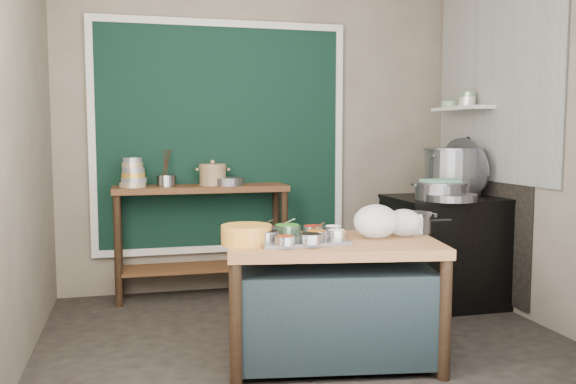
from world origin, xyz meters
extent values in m
cube|color=#2E2823|center=(0.00, 0.00, -0.01)|extent=(3.50, 3.00, 0.02)
cube|color=gray|center=(0.00, 1.51, 1.40)|extent=(3.50, 0.02, 2.80)
cube|color=gray|center=(-1.76, 0.00, 1.40)|extent=(0.02, 3.00, 2.80)
cube|color=gray|center=(1.76, 0.00, 1.40)|extent=(0.02, 3.00, 2.80)
cube|color=black|center=(-0.35, 1.47, 1.35)|extent=(2.10, 0.02, 1.90)
cube|color=#B2B2AA|center=(1.74, 0.55, 1.85)|extent=(0.02, 1.70, 1.70)
cube|color=black|center=(1.74, 0.65, 0.70)|extent=(0.01, 1.30, 1.30)
cube|color=beige|center=(1.63, 0.85, 1.60)|extent=(0.22, 0.70, 0.03)
cube|color=#9A6038|center=(0.05, -0.44, 0.38)|extent=(1.35, 0.91, 0.75)
cube|color=#532C17|center=(-0.55, 1.28, 0.47)|extent=(1.45, 0.40, 0.95)
cube|color=black|center=(1.35, 0.55, 0.42)|extent=(0.90, 0.68, 0.85)
cube|color=black|center=(1.35, 0.55, 0.86)|extent=(0.92, 0.69, 0.03)
cube|color=gray|center=(-0.16, -0.45, 0.76)|extent=(0.53, 0.39, 0.02)
cylinder|color=gray|center=(0.08, -0.35, 0.80)|extent=(0.11, 0.11, 0.05)
cylinder|color=gray|center=(-0.29, -0.62, 0.80)|extent=(0.11, 0.11, 0.05)
cylinder|color=gray|center=(-0.21, -0.33, 0.81)|extent=(0.16, 0.16, 0.06)
cylinder|color=gray|center=(-0.37, -0.48, 0.80)|extent=(0.15, 0.15, 0.06)
cylinder|color=gray|center=(-0.34, -0.32, 0.80)|extent=(0.14, 0.14, 0.06)
cylinder|color=gray|center=(-0.14, -0.61, 0.80)|extent=(0.13, 0.13, 0.05)
cylinder|color=gray|center=(-0.08, -0.51, 0.80)|extent=(0.13, 0.13, 0.05)
cylinder|color=silver|center=(0.05, -0.49, 0.80)|extent=(0.11, 0.11, 0.05)
cylinder|color=gray|center=(-0.04, -0.33, 0.80)|extent=(0.13, 0.13, 0.05)
cylinder|color=#C98930|center=(-0.47, -0.43, 0.81)|extent=(0.33, 0.33, 0.11)
ellipsoid|color=white|center=(0.33, -0.43, 0.85)|extent=(0.33, 0.30, 0.21)
ellipsoid|color=white|center=(0.52, -0.40, 0.84)|extent=(0.25, 0.22, 0.17)
cylinder|color=tan|center=(-1.10, 1.25, 0.97)|extent=(0.22, 0.22, 0.04)
cylinder|color=gray|center=(-1.10, 1.25, 1.01)|extent=(0.21, 0.21, 0.04)
cylinder|color=gold|center=(-1.10, 1.25, 1.05)|extent=(0.19, 0.19, 0.04)
cylinder|color=gray|center=(-1.10, 1.25, 1.09)|extent=(0.18, 0.18, 0.04)
cylinder|color=tan|center=(-1.10, 1.25, 1.13)|extent=(0.17, 0.17, 0.04)
cylinder|color=gray|center=(-1.10, 1.25, 1.17)|extent=(0.15, 0.15, 0.04)
cylinder|color=gray|center=(-0.84, 1.27, 1.00)|extent=(0.17, 0.17, 0.09)
cylinder|color=gray|center=(-0.32, 1.25, 0.98)|extent=(0.33, 0.33, 0.07)
cylinder|color=gray|center=(1.55, 0.64, 1.12)|extent=(0.26, 0.50, 0.48)
cube|color=#63A591|center=(1.19, 0.39, 1.02)|extent=(0.27, 0.21, 0.02)
cylinder|color=gray|center=(1.22, 0.28, 0.91)|extent=(0.44, 0.44, 0.05)
cylinder|color=silver|center=(1.63, 0.78, 1.63)|extent=(0.14, 0.14, 0.04)
cylinder|color=silver|center=(1.63, 0.78, 1.67)|extent=(0.14, 0.14, 0.04)
cylinder|color=gray|center=(1.63, 0.78, 1.71)|extent=(0.13, 0.13, 0.04)
cylinder|color=gray|center=(1.63, 1.06, 1.64)|extent=(0.20, 0.20, 0.06)
camera|label=1|loc=(-1.09, -3.85, 1.39)|focal=38.00mm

